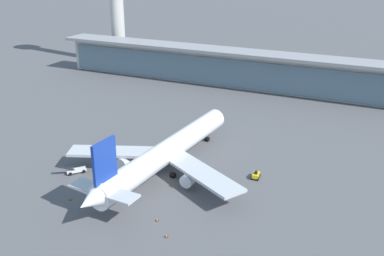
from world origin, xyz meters
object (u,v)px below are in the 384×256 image
(safety_cone_bravo, at_px, (157,220))
(safety_cone_charlie, at_px, (70,199))
(service_truck_under_wing_yellow, at_px, (256,175))
(service_truck_mid_apron_white, at_px, (135,155))
(service_truck_by_tail_white, at_px, (75,170))
(safety_cone_alpha, at_px, (166,236))
(airliner_on_stand, at_px, (165,153))

(safety_cone_bravo, height_order, safety_cone_charlie, same)
(service_truck_under_wing_yellow, bearing_deg, service_truck_mid_apron_white, -172.27)
(service_truck_under_wing_yellow, xyz_separation_m, service_truck_mid_apron_white, (-31.77, -4.31, 0.82))
(service_truck_by_tail_white, height_order, safety_cone_charlie, service_truck_by_tail_white)
(service_truck_under_wing_yellow, height_order, safety_cone_bravo, service_truck_under_wing_yellow)
(service_truck_under_wing_yellow, height_order, safety_cone_alpha, service_truck_under_wing_yellow)
(service_truck_by_tail_white, relative_size, safety_cone_charlie, 8.70)
(airliner_on_stand, distance_m, safety_cone_bravo, 22.65)
(service_truck_mid_apron_white, bearing_deg, safety_cone_charlie, -96.29)
(service_truck_mid_apron_white, height_order, safety_cone_charlie, service_truck_mid_apron_white)
(airliner_on_stand, relative_size, safety_cone_charlie, 90.85)
(service_truck_under_wing_yellow, bearing_deg, safety_cone_alpha, -105.02)
(service_truck_under_wing_yellow, height_order, service_truck_by_tail_white, service_truck_by_tail_white)
(service_truck_mid_apron_white, bearing_deg, service_truck_under_wing_yellow, 7.73)
(service_truck_by_tail_white, bearing_deg, safety_cone_alpha, -23.19)
(airliner_on_stand, xyz_separation_m, safety_cone_alpha, (13.27, -24.40, -5.01))
(airliner_on_stand, distance_m, safety_cone_alpha, 28.22)
(service_truck_by_tail_white, distance_m, safety_cone_bravo, 30.69)
(service_truck_mid_apron_white, distance_m, safety_cone_bravo, 29.43)
(airliner_on_stand, xyz_separation_m, service_truck_mid_apron_white, (-10.23, 2.12, -3.64))
(service_truck_by_tail_white, bearing_deg, service_truck_mid_apron_white, 51.01)
(service_truck_mid_apron_white, distance_m, service_truck_by_tail_white, 15.74)
(airliner_on_stand, distance_m, service_truck_under_wing_yellow, 22.92)
(airliner_on_stand, relative_size, service_truck_by_tail_white, 10.44)
(safety_cone_bravo, bearing_deg, service_truck_by_tail_white, 160.67)
(airliner_on_stand, relative_size, service_truck_under_wing_yellow, 21.03)
(airliner_on_stand, xyz_separation_m, service_truck_by_tail_white, (-20.12, -10.09, -4.52))
(service_truck_mid_apron_white, relative_size, service_truck_by_tail_white, 1.13)
(service_truck_under_wing_yellow, relative_size, service_truck_by_tail_white, 0.50)
(service_truck_mid_apron_white, xyz_separation_m, service_truck_by_tail_white, (-9.89, -12.22, -0.88))
(service_truck_mid_apron_white, xyz_separation_m, safety_cone_charlie, (-2.55, -23.16, -1.37))
(service_truck_mid_apron_white, bearing_deg, safety_cone_bravo, -49.56)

